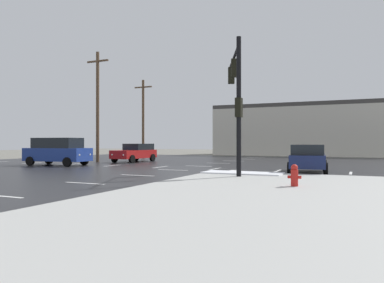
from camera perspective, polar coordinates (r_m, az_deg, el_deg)
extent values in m
plane|color=slate|center=(24.51, -0.82, -4.15)|extent=(120.00, 120.00, 0.00)
cube|color=#232326|center=(24.50, -0.82, -4.13)|extent=(44.00, 44.00, 0.02)
cube|color=white|center=(18.98, 7.79, -4.82)|extent=(4.00, 1.60, 0.06)
cube|color=silver|center=(13.29, -27.60, -7.47)|extent=(2.00, 0.15, 0.01)
cube|color=silver|center=(16.05, -16.23, -6.21)|extent=(2.00, 0.15, 0.01)
cube|color=silver|center=(19.26, -8.44, -5.19)|extent=(2.00, 0.15, 0.01)
cube|color=silver|center=(22.71, -2.97, -4.42)|extent=(2.00, 0.15, 0.01)
cube|color=silver|center=(26.32, 1.03, -3.82)|extent=(2.00, 0.15, 0.01)
cube|color=silver|center=(30.03, 4.05, -3.36)|extent=(2.00, 0.15, 0.01)
cube|color=silver|center=(33.81, 6.39, -3.00)|extent=(2.00, 0.15, 0.01)
cube|color=silver|center=(37.63, 8.26, -2.71)|extent=(2.00, 0.15, 0.01)
cube|color=silver|center=(41.49, 9.79, -2.46)|extent=(2.00, 0.15, 0.01)
cube|color=silver|center=(32.96, -23.48, -3.07)|extent=(0.15, 2.00, 0.01)
cube|color=silver|center=(30.13, -18.35, -3.35)|extent=(0.15, 2.00, 0.01)
cube|color=silver|center=(27.58, -12.21, -3.65)|extent=(0.15, 2.00, 0.01)
cube|color=silver|center=(25.41, -4.92, -3.96)|extent=(0.15, 2.00, 0.01)
cube|color=silver|center=(23.73, 3.57, -4.23)|extent=(0.15, 2.00, 0.01)
cube|color=silver|center=(22.63, 13.12, -4.43)|extent=(0.15, 2.00, 0.01)
cube|color=silver|center=(22.21, 23.33, -4.51)|extent=(0.15, 2.00, 0.01)
cube|color=silver|center=(19.47, 3.54, -5.14)|extent=(0.45, 7.00, 0.01)
cylinder|color=black|center=(17.33, 7.25, 5.39)|extent=(0.22, 0.22, 6.50)
cylinder|color=black|center=(20.15, 6.54, 12.82)|extent=(1.99, 4.48, 0.14)
cube|color=black|center=(19.78, 6.60, 11.21)|extent=(0.44, 0.40, 0.95)
sphere|color=yellow|center=(19.99, 6.56, 11.92)|extent=(0.20, 0.20, 0.20)
cube|color=black|center=(21.90, 6.09, 10.10)|extent=(0.44, 0.40, 0.95)
sphere|color=yellow|center=(22.11, 6.06, 10.76)|extent=(0.20, 0.20, 0.20)
cube|color=black|center=(17.32, 7.25, 5.23)|extent=(0.28, 0.36, 0.90)
cylinder|color=red|center=(13.86, 15.56, -5.44)|extent=(0.26, 0.26, 0.60)
sphere|color=red|center=(13.84, 15.55, -3.91)|extent=(0.25, 0.25, 0.25)
cylinder|color=red|center=(13.89, 14.82, -5.31)|extent=(0.12, 0.11, 0.11)
cylinder|color=red|center=(13.84, 16.30, -5.33)|extent=(0.12, 0.11, 0.11)
cube|color=beige|center=(50.80, 17.36, 1.43)|extent=(23.53, 8.00, 6.17)
cube|color=#3F3D3A|center=(51.00, 17.35, 5.18)|extent=(23.53, 8.00, 0.50)
cube|color=#141E47|center=(21.75, 17.50, -2.82)|extent=(2.22, 4.65, 0.70)
cube|color=black|center=(21.05, 17.46, -1.20)|extent=(1.88, 2.62, 0.55)
cylinder|color=black|center=(23.33, 15.38, -3.49)|extent=(0.28, 0.68, 0.66)
cylinder|color=black|center=(23.29, 19.81, -3.50)|extent=(0.28, 0.68, 0.66)
cylinder|color=black|center=(20.28, 14.85, -4.00)|extent=(0.28, 0.68, 0.66)
cylinder|color=black|center=(20.24, 19.96, -4.01)|extent=(0.28, 0.68, 0.66)
sphere|color=white|center=(23.96, 16.25, -2.57)|extent=(0.18, 0.18, 0.18)
sphere|color=white|center=(23.94, 19.01, -2.57)|extent=(0.18, 0.18, 0.18)
cube|color=#B21919|center=(32.38, -8.94, -1.93)|extent=(2.02, 4.58, 0.70)
cube|color=black|center=(32.91, -8.25, -0.81)|extent=(1.78, 2.55, 0.55)
cylinder|color=black|center=(30.63, -9.26, -2.69)|extent=(0.25, 0.67, 0.66)
cylinder|color=black|center=(31.73, -11.88, -2.60)|extent=(0.25, 0.67, 0.66)
cylinder|color=black|center=(33.14, -6.12, -2.49)|extent=(0.25, 0.67, 0.66)
cylinder|color=black|center=(34.16, -8.65, -2.42)|extent=(0.25, 0.67, 0.66)
sphere|color=white|center=(30.27, -10.51, -2.05)|extent=(0.18, 0.18, 0.18)
sphere|color=white|center=(30.99, -12.20, -2.01)|extent=(0.18, 0.18, 0.18)
cube|color=navy|center=(28.97, -20.06, -1.89)|extent=(4.94, 2.33, 0.95)
cube|color=black|center=(28.96, -20.06, -0.21)|extent=(3.49, 2.06, 0.75)
cylinder|color=black|center=(28.76, -16.32, -2.85)|extent=(0.68, 0.27, 0.66)
cylinder|color=black|center=(27.21, -18.73, -3.01)|extent=(0.68, 0.27, 0.66)
cylinder|color=black|center=(30.79, -21.25, -2.67)|extent=(0.68, 0.27, 0.66)
cylinder|color=black|center=(29.34, -23.74, -2.79)|extent=(0.68, 0.27, 0.66)
sphere|color=white|center=(28.04, -15.55, -1.95)|extent=(0.18, 0.18, 0.18)
sphere|color=white|center=(27.03, -17.07, -2.02)|extent=(0.18, 0.18, 0.18)
cylinder|color=brown|center=(33.04, -14.38, 5.18)|extent=(0.28, 0.28, 9.55)
cube|color=brown|center=(33.64, -14.38, 11.94)|extent=(2.20, 0.14, 0.14)
cylinder|color=brown|center=(41.99, -7.56, 3.50)|extent=(0.28, 0.28, 8.74)
cube|color=brown|center=(42.36, -7.56, 8.33)|extent=(2.20, 0.14, 0.14)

